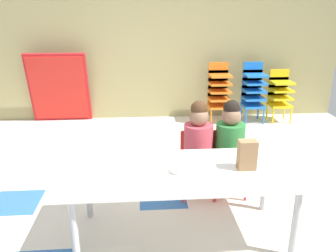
{
  "coord_description": "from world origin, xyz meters",
  "views": [
    {
      "loc": [
        -0.16,
        -2.79,
        1.67
      ],
      "look_at": [
        0.03,
        -0.33,
        0.82
      ],
      "focal_mm": 36.12,
      "sensor_mm": 36.0,
      "label": 1
    }
  ],
  "objects_px": {
    "paper_plate_near_edge": "(176,173)",
    "craft_table": "(183,175)",
    "kid_chair_blue_stack": "(253,89)",
    "folded_activity_table": "(59,88)",
    "seated_child_middle_seat": "(230,140)",
    "kid_chair_yellow_stack": "(280,92)",
    "paper_bag_brown": "(247,155)",
    "kid_chair_orange_stack": "(219,90)",
    "seated_child_near_camera": "(198,141)",
    "paper_plate_center_table": "(138,179)",
    "donut_powdered_on_plate": "(176,170)"
  },
  "relations": [
    {
      "from": "paper_plate_near_edge",
      "to": "craft_table",
      "type": "bearing_deg",
      "value": 47.23
    },
    {
      "from": "kid_chair_blue_stack",
      "to": "folded_activity_table",
      "type": "xyz_separation_m",
      "value": [
        -2.98,
        0.17,
        0.02
      ]
    },
    {
      "from": "seated_child_middle_seat",
      "to": "folded_activity_table",
      "type": "xyz_separation_m",
      "value": [
        -2.06,
        2.37,
        -0.02
      ]
    },
    {
      "from": "seated_child_middle_seat",
      "to": "kid_chair_blue_stack",
      "type": "bearing_deg",
      "value": 67.2
    },
    {
      "from": "seated_child_middle_seat",
      "to": "kid_chair_yellow_stack",
      "type": "bearing_deg",
      "value": 58.38
    },
    {
      "from": "kid_chair_blue_stack",
      "to": "seated_child_middle_seat",
      "type": "bearing_deg",
      "value": -112.8
    },
    {
      "from": "craft_table",
      "to": "paper_plate_near_edge",
      "type": "bearing_deg",
      "value": -132.77
    },
    {
      "from": "seated_child_middle_seat",
      "to": "paper_bag_brown",
      "type": "distance_m",
      "value": 0.63
    },
    {
      "from": "craft_table",
      "to": "kid_chair_orange_stack",
      "type": "relative_size",
      "value": 1.81
    },
    {
      "from": "seated_child_near_camera",
      "to": "kid_chair_orange_stack",
      "type": "distance_m",
      "value": 2.3
    },
    {
      "from": "paper_bag_brown",
      "to": "paper_plate_near_edge",
      "type": "height_order",
      "value": "paper_bag_brown"
    },
    {
      "from": "kid_chair_yellow_stack",
      "to": "paper_plate_near_edge",
      "type": "distance_m",
      "value": 3.42
    },
    {
      "from": "seated_child_middle_seat",
      "to": "paper_bag_brown",
      "type": "height_order",
      "value": "seated_child_middle_seat"
    },
    {
      "from": "folded_activity_table",
      "to": "paper_plate_center_table",
      "type": "xyz_separation_m",
      "value": [
        1.24,
        -3.1,
        0.03
      ]
    },
    {
      "from": "seated_child_middle_seat",
      "to": "paper_bag_brown",
      "type": "bearing_deg",
      "value": -93.29
    },
    {
      "from": "folded_activity_table",
      "to": "donut_powdered_on_plate",
      "type": "height_order",
      "value": "folded_activity_table"
    },
    {
      "from": "kid_chair_orange_stack",
      "to": "paper_bag_brown",
      "type": "bearing_deg",
      "value": -98.48
    },
    {
      "from": "folded_activity_table",
      "to": "paper_plate_near_edge",
      "type": "relative_size",
      "value": 6.04
    },
    {
      "from": "craft_table",
      "to": "kid_chair_orange_stack",
      "type": "distance_m",
      "value": 2.92
    },
    {
      "from": "folded_activity_table",
      "to": "paper_plate_near_edge",
      "type": "distance_m",
      "value": 3.37
    },
    {
      "from": "seated_child_middle_seat",
      "to": "paper_bag_brown",
      "type": "relative_size",
      "value": 4.17
    },
    {
      "from": "kid_chair_orange_stack",
      "to": "kid_chair_yellow_stack",
      "type": "height_order",
      "value": "kid_chair_orange_stack"
    },
    {
      "from": "kid_chair_orange_stack",
      "to": "donut_powdered_on_plate",
      "type": "bearing_deg",
      "value": -108.25
    },
    {
      "from": "seated_child_middle_seat",
      "to": "kid_chair_blue_stack",
      "type": "relative_size",
      "value": 1.0
    },
    {
      "from": "craft_table",
      "to": "paper_plate_near_edge",
      "type": "relative_size",
      "value": 9.23
    },
    {
      "from": "donut_powdered_on_plate",
      "to": "paper_plate_near_edge",
      "type": "bearing_deg",
      "value": 0.0
    },
    {
      "from": "kid_chair_orange_stack",
      "to": "donut_powdered_on_plate",
      "type": "xyz_separation_m",
      "value": [
        -0.94,
        -2.84,
        0.07
      ]
    },
    {
      "from": "seated_child_middle_seat",
      "to": "kid_chair_orange_stack",
      "type": "distance_m",
      "value": 2.23
    },
    {
      "from": "craft_table",
      "to": "paper_plate_near_edge",
      "type": "distance_m",
      "value": 0.1
    },
    {
      "from": "seated_child_middle_seat",
      "to": "kid_chair_yellow_stack",
      "type": "distance_m",
      "value": 2.58
    },
    {
      "from": "seated_child_near_camera",
      "to": "paper_plate_near_edge",
      "type": "distance_m",
      "value": 0.7
    },
    {
      "from": "folded_activity_table",
      "to": "paper_plate_center_table",
      "type": "distance_m",
      "value": 3.33
    },
    {
      "from": "kid_chair_yellow_stack",
      "to": "donut_powdered_on_plate",
      "type": "bearing_deg",
      "value": -123.81
    },
    {
      "from": "seated_child_near_camera",
      "to": "paper_plate_center_table",
      "type": "xyz_separation_m",
      "value": [
        -0.53,
        -0.73,
        0.02
      ]
    },
    {
      "from": "craft_table",
      "to": "donut_powdered_on_plate",
      "type": "xyz_separation_m",
      "value": [
        -0.06,
        -0.06,
        0.07
      ]
    },
    {
      "from": "seated_child_middle_seat",
      "to": "kid_chair_blue_stack",
      "type": "xyz_separation_m",
      "value": [
        0.92,
        2.19,
        -0.04
      ]
    },
    {
      "from": "kid_chair_yellow_stack",
      "to": "paper_bag_brown",
      "type": "height_order",
      "value": "kid_chair_yellow_stack"
    },
    {
      "from": "kid_chair_yellow_stack",
      "to": "folded_activity_table",
      "type": "bearing_deg",
      "value": 177.1
    },
    {
      "from": "kid_chair_blue_stack",
      "to": "paper_plate_near_edge",
      "type": "xyz_separation_m",
      "value": [
        -1.48,
        -2.84,
        0.06
      ]
    },
    {
      "from": "seated_child_near_camera",
      "to": "folded_activity_table",
      "type": "height_order",
      "value": "folded_activity_table"
    },
    {
      "from": "kid_chair_orange_stack",
      "to": "paper_plate_near_edge",
      "type": "bearing_deg",
      "value": -108.25
    },
    {
      "from": "kid_chair_orange_stack",
      "to": "folded_activity_table",
      "type": "bearing_deg",
      "value": 175.96
    },
    {
      "from": "paper_plate_center_table",
      "to": "donut_powdered_on_plate",
      "type": "xyz_separation_m",
      "value": [
        0.27,
        0.08,
        0.02
      ]
    },
    {
      "from": "paper_bag_brown",
      "to": "paper_plate_center_table",
      "type": "relative_size",
      "value": 1.22
    },
    {
      "from": "craft_table",
      "to": "kid_chair_yellow_stack",
      "type": "height_order",
      "value": "kid_chair_yellow_stack"
    },
    {
      "from": "kid_chair_blue_stack",
      "to": "folded_activity_table",
      "type": "bearing_deg",
      "value": 176.69
    },
    {
      "from": "paper_plate_near_edge",
      "to": "donut_powdered_on_plate",
      "type": "distance_m",
      "value": 0.02
    },
    {
      "from": "kid_chair_orange_stack",
      "to": "kid_chair_blue_stack",
      "type": "distance_m",
      "value": 0.54
    },
    {
      "from": "folded_activity_table",
      "to": "paper_plate_center_table",
      "type": "height_order",
      "value": "folded_activity_table"
    },
    {
      "from": "folded_activity_table",
      "to": "paper_plate_center_table",
      "type": "bearing_deg",
      "value": -68.21
    }
  ]
}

